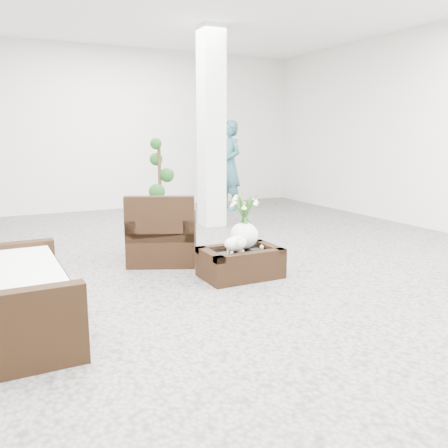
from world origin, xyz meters
name	(u,v)px	position (x,y,z in m)	size (l,w,h in m)	color
ground	(220,273)	(0.00, 0.00, 0.00)	(11.00, 11.00, 0.00)	gray
column	(211,129)	(1.20, 2.80, 1.75)	(0.40, 0.40, 3.50)	white
coffee_table	(240,264)	(0.14, -0.25, 0.16)	(0.90, 0.60, 0.31)	black
sheep_figurine	(235,245)	(0.02, -0.35, 0.42)	(0.28, 0.23, 0.21)	white
planter_narcissus	(244,215)	(0.24, -0.15, 0.71)	(0.44, 0.44, 0.80)	white
tealight	(262,247)	(0.44, -0.23, 0.33)	(0.04, 0.04, 0.03)	white
armchair	(163,227)	(-0.44, 0.82, 0.46)	(0.85, 0.82, 0.91)	black
loveseat	(17,281)	(-2.29, -0.80, 0.45)	(1.70, 0.82, 0.91)	black
topiary	(160,191)	(-0.07, 1.96, 0.78)	(0.42, 0.42, 1.57)	#163F14
shopper	(229,165)	(2.31, 4.28, 0.98)	(0.71, 0.47, 1.96)	#346875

